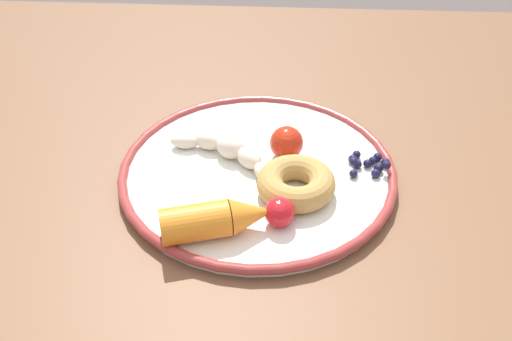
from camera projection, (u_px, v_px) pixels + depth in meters
name	position (u px, v px, depth m)	size (l,w,h in m)	color
dining_table	(259.00, 200.00, 0.86)	(1.20, 0.96, 0.71)	brown
plate	(256.00, 172.00, 0.78)	(0.34, 0.34, 0.02)	white
banana	(228.00, 151.00, 0.79)	(0.14, 0.09, 0.03)	beige
carrot_orange	(218.00, 219.00, 0.67)	(0.13, 0.07, 0.04)	orange
donut	(296.00, 183.00, 0.73)	(0.09, 0.09, 0.03)	#B88946
blueberry_pile	(368.00, 164.00, 0.77)	(0.05, 0.05, 0.02)	#191638
tomato_near	(287.00, 143.00, 0.78)	(0.04, 0.04, 0.04)	red
tomato_mid	(279.00, 212.00, 0.69)	(0.03, 0.03, 0.03)	red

